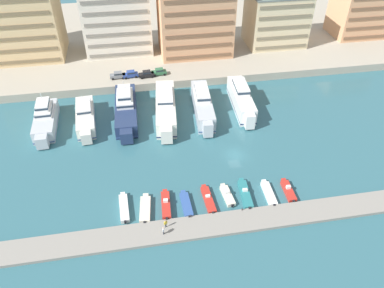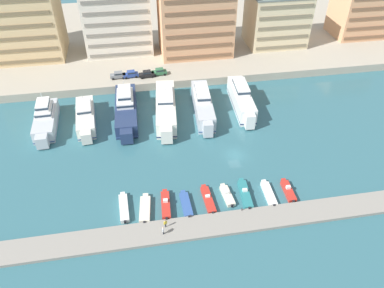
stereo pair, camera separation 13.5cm
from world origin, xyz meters
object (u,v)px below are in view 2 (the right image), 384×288
(yacht_ivory_left, at_px, (86,117))
(motorboat_teal_mid_right, at_px, (245,194))
(motorboat_cream_left, at_px, (145,209))
(car_green_center_left, at_px, (159,72))
(yacht_ivory_center_left, at_px, (166,108))
(yacht_silver_center, at_px, (203,105))
(yacht_navy_mid_left, at_px, (126,108))
(motorboat_red_center, at_px, (208,199))
(car_black_mid_left, at_px, (147,74))
(motorboat_cream_center_right, at_px, (227,195))
(pedestrian_near_edge, at_px, (163,230))
(pedestrian_mid_deck, at_px, (165,223))
(car_grey_far_left, at_px, (118,75))
(car_blue_left, at_px, (131,74))
(motorboat_red_far_right, at_px, (288,191))
(yacht_silver_far_left, at_px, (46,119))
(motorboat_red_mid_left, at_px, (166,205))
(motorboat_white_right, at_px, (269,193))
(motorboat_blue_center_left, at_px, (186,204))
(yacht_white_center_right, at_px, (241,99))
(motorboat_white_far_left, at_px, (124,208))

(yacht_ivory_left, bearing_deg, motorboat_teal_mid_right, -43.75)
(motorboat_cream_left, height_order, car_green_center_left, car_green_center_left)
(yacht_ivory_center_left, bearing_deg, yacht_silver_center, -2.18)
(yacht_navy_mid_left, xyz_separation_m, motorboat_red_center, (13.87, -30.71, -1.86))
(car_black_mid_left, relative_size, car_green_center_left, 1.00)
(motorboat_cream_center_right, height_order, pedestrian_near_edge, pedestrian_near_edge)
(motorboat_cream_center_right, distance_m, pedestrian_mid_deck, 13.49)
(car_grey_far_left, height_order, car_blue_left, same)
(car_grey_far_left, xyz_separation_m, pedestrian_near_edge, (6.37, -52.63, -1.56))
(yacht_ivory_center_left, bearing_deg, motorboat_red_far_right, -56.34)
(yacht_silver_far_left, distance_m, motorboat_red_center, 43.79)
(motorboat_cream_center_right, bearing_deg, car_black_mid_left, 104.26)
(yacht_silver_center, bearing_deg, motorboat_red_mid_left, -113.26)
(yacht_ivory_left, relative_size, pedestrian_mid_deck, 10.33)
(car_green_center_left, relative_size, pedestrian_near_edge, 2.47)
(yacht_navy_mid_left, distance_m, motorboat_red_far_right, 42.79)
(motorboat_red_center, relative_size, motorboat_white_right, 1.08)
(motorboat_cream_left, distance_m, motorboat_cream_center_right, 15.41)
(car_black_mid_left, bearing_deg, motorboat_blue_center_left, -85.65)
(yacht_silver_center, relative_size, motorboat_cream_center_right, 3.55)
(motorboat_white_right, height_order, pedestrian_near_edge, pedestrian_near_edge)
(yacht_ivory_center_left, xyz_separation_m, motorboat_red_far_right, (19.80, -29.73, -1.81))
(motorboat_cream_left, height_order, pedestrian_mid_deck, pedestrian_mid_deck)
(motorboat_cream_left, bearing_deg, car_blue_left, 90.38)
(yacht_silver_far_left, height_order, pedestrian_near_edge, yacht_silver_far_left)
(yacht_navy_mid_left, xyz_separation_m, pedestrian_mid_deck, (5.38, -35.93, -0.64))
(motorboat_blue_center_left, height_order, car_black_mid_left, car_black_mid_left)
(pedestrian_mid_deck, bearing_deg, yacht_silver_far_left, 124.57)
(car_grey_far_left, xyz_separation_m, car_black_mid_left, (7.68, -0.69, 0.00))
(yacht_ivory_left, height_order, motorboat_red_center, yacht_ivory_left)
(yacht_white_center_right, height_order, motorboat_red_center, yacht_white_center_right)
(motorboat_white_far_left, height_order, car_blue_left, car_blue_left)
(yacht_silver_far_left, xyz_separation_m, pedestrian_mid_deck, (23.89, -34.66, -0.54))
(motorboat_red_center, relative_size, car_grey_far_left, 1.79)
(motorboat_white_far_left, height_order, car_black_mid_left, car_black_mid_left)
(motorboat_cream_center_right, xyz_separation_m, motorboat_white_right, (7.82, -0.80, -0.04))
(motorboat_white_right, distance_m, car_black_mid_left, 49.73)
(yacht_silver_center, relative_size, pedestrian_near_edge, 12.29)
(yacht_ivory_center_left, xyz_separation_m, pedestrian_near_edge, (-4.62, -35.88, -0.65))
(yacht_navy_mid_left, xyz_separation_m, car_blue_left, (1.89, 15.30, 0.93))
(yacht_navy_mid_left, height_order, car_grey_far_left, yacht_navy_mid_left)
(yacht_silver_far_left, xyz_separation_m, car_green_center_left, (28.15, 16.61, 1.03))
(motorboat_red_center, relative_size, pedestrian_near_edge, 4.33)
(motorboat_cream_center_right, height_order, car_black_mid_left, car_black_mid_left)
(yacht_ivory_center_left, bearing_deg, yacht_white_center_right, 1.22)
(pedestrian_mid_deck, bearing_deg, yacht_navy_mid_left, 98.52)
(motorboat_cream_center_right, bearing_deg, motorboat_white_far_left, 179.60)
(motorboat_white_far_left, bearing_deg, yacht_navy_mid_left, 87.08)
(motorboat_blue_center_left, relative_size, pedestrian_near_edge, 3.91)
(car_grey_far_left, bearing_deg, car_blue_left, -0.48)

